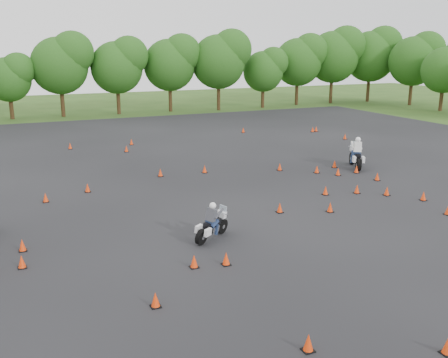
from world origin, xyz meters
TOP-DOWN VIEW (x-y plane):
  - ground at (0.00, 0.00)m, footprint 140.00×140.00m
  - asphalt_pad at (0.00, 6.00)m, footprint 62.00×62.00m
  - treeline at (5.33, 35.44)m, footprint 87.09×32.33m
  - traffic_cones at (0.44, 5.36)m, footprint 36.03×32.91m
  - rider_grey at (-2.47, -0.29)m, footprint 2.10×1.69m
  - rider_white at (10.73, 7.44)m, footprint 1.86×2.70m

SIDE VIEW (x-z plane):
  - ground at x=0.00m, z-range 0.00..0.00m
  - asphalt_pad at x=0.00m, z-range 0.01..0.01m
  - traffic_cones at x=0.44m, z-range 0.01..0.46m
  - rider_grey at x=-2.47m, z-range 0.00..1.62m
  - rider_white at x=10.73m, z-range 0.00..2.02m
  - treeline at x=5.33m, z-range -0.81..10.16m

